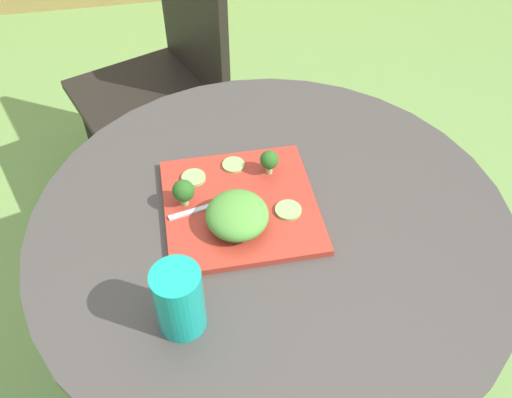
{
  "coord_description": "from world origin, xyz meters",
  "views": [
    {
      "loc": [
        -0.16,
        -0.67,
        1.54
      ],
      "look_at": [
        -0.03,
        0.02,
        0.79
      ],
      "focal_mm": 38.1,
      "sensor_mm": 36.0,
      "label": 1
    }
  ],
  "objects_px": {
    "patio_chair": "(167,65)",
    "fork": "(215,205)",
    "salad_plate": "(240,205)",
    "drinking_glass": "(180,302)"
  },
  "relations": [
    {
      "from": "salad_plate",
      "to": "drinking_glass",
      "type": "height_order",
      "value": "drinking_glass"
    },
    {
      "from": "patio_chair",
      "to": "fork",
      "type": "relative_size",
      "value": 5.84
    },
    {
      "from": "drinking_glass",
      "to": "fork",
      "type": "xyz_separation_m",
      "value": [
        0.09,
        0.24,
        -0.04
      ]
    },
    {
      "from": "patio_chair",
      "to": "fork",
      "type": "height_order",
      "value": "patio_chair"
    },
    {
      "from": "drinking_glass",
      "to": "fork",
      "type": "bearing_deg",
      "value": 70.14
    },
    {
      "from": "patio_chair",
      "to": "salad_plate",
      "type": "bearing_deg",
      "value": -82.99
    },
    {
      "from": "patio_chair",
      "to": "drinking_glass",
      "type": "distance_m",
      "value": 1.14
    },
    {
      "from": "salad_plate",
      "to": "drinking_glass",
      "type": "distance_m",
      "value": 0.27
    },
    {
      "from": "patio_chair",
      "to": "fork",
      "type": "xyz_separation_m",
      "value": [
        0.06,
        -0.87,
        0.24
      ]
    },
    {
      "from": "patio_chair",
      "to": "salad_plate",
      "type": "height_order",
      "value": "patio_chair"
    }
  ]
}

